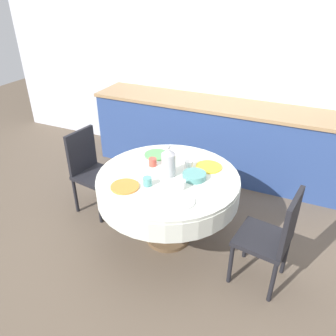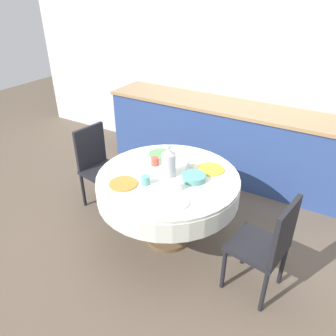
{
  "view_description": "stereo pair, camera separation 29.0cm",
  "coord_description": "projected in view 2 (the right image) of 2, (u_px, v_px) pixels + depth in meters",
  "views": [
    {
      "loc": [
        1.03,
        -2.29,
        2.26
      ],
      "look_at": [
        0.0,
        0.0,
        0.81
      ],
      "focal_mm": 35.0,
      "sensor_mm": 36.0,
      "label": 1
    },
    {
      "loc": [
        1.29,
        -2.16,
        2.26
      ],
      "look_at": [
        0.0,
        0.0,
        0.81
      ],
      "focal_mm": 35.0,
      "sensor_mm": 36.0,
      "label": 2
    }
  ],
  "objects": [
    {
      "name": "wall_back",
      "position": [
        245.0,
        70.0,
        4.02
      ],
      "size": [
        7.0,
        0.05,
        2.6
      ],
      "color": "silver",
      "rests_on": "ground_plane"
    },
    {
      "name": "cup_near_right",
      "position": [
        178.0,
        185.0,
        2.73
      ],
      "size": [
        0.08,
        0.08,
        0.08
      ],
      "primitive_type": "cylinder",
      "color": "white",
      "rests_on": "dining_table"
    },
    {
      "name": "plate_near_left",
      "position": [
        123.0,
        184.0,
        2.81
      ],
      "size": [
        0.24,
        0.24,
        0.01
      ],
      "primitive_type": "cylinder",
      "color": "orange",
      "rests_on": "dining_table"
    },
    {
      "name": "plate_far_left",
      "position": [
        161.0,
        154.0,
        3.29
      ],
      "size": [
        0.24,
        0.24,
        0.01
      ],
      "primitive_type": "cylinder",
      "color": "#5BA85B",
      "rests_on": "dining_table"
    },
    {
      "name": "fruit_bowl",
      "position": [
        194.0,
        177.0,
        2.86
      ],
      "size": [
        0.21,
        0.21,
        0.05
      ],
      "primitive_type": "cylinder",
      "color": "#569993",
      "rests_on": "dining_table"
    },
    {
      "name": "cup_near_left",
      "position": [
        146.0,
        180.0,
        2.8
      ],
      "size": [
        0.08,
        0.08,
        0.08
      ],
      "primitive_type": "cylinder",
      "color": "#5BA39E",
      "rests_on": "dining_table"
    },
    {
      "name": "kitchen_counter",
      "position": [
        228.0,
        141.0,
        4.19
      ],
      "size": [
        3.24,
        0.64,
        0.95
      ],
      "color": "#2D4784",
      "rests_on": "ground_plane"
    },
    {
      "name": "coffee_carafe",
      "position": [
        169.0,
        162.0,
        2.88
      ],
      "size": [
        0.13,
        0.13,
        0.3
      ],
      "color": "#B2B2B7",
      "rests_on": "dining_table"
    },
    {
      "name": "cup_far_left",
      "position": [
        155.0,
        161.0,
        3.1
      ],
      "size": [
        0.08,
        0.08,
        0.08
      ],
      "primitive_type": "cylinder",
      "color": "#CC4C3D",
      "rests_on": "dining_table"
    },
    {
      "name": "plate_far_right",
      "position": [
        211.0,
        169.0,
        3.03
      ],
      "size": [
        0.24,
        0.24,
        0.01
      ],
      "primitive_type": "cylinder",
      "color": "yellow",
      "rests_on": "dining_table"
    },
    {
      "name": "cup_far_right",
      "position": [
        190.0,
        166.0,
        3.02
      ],
      "size": [
        0.08,
        0.08,
        0.08
      ],
      "primitive_type": "cylinder",
      "color": "white",
      "rests_on": "dining_table"
    },
    {
      "name": "ground_plane",
      "position": [
        168.0,
        238.0,
        3.31
      ],
      "size": [
        12.0,
        12.0,
        0.0
      ],
      "primitive_type": "plane",
      "color": "brown"
    },
    {
      "name": "chair_left",
      "position": [
        268.0,
        244.0,
        2.5
      ],
      "size": [
        0.46,
        0.46,
        0.91
      ],
      "rotation": [
        0.0,
        0.0,
        1.42
      ],
      "color": "black",
      "rests_on": "ground_plane"
    },
    {
      "name": "plate_near_right",
      "position": [
        174.0,
        202.0,
        2.58
      ],
      "size": [
        0.24,
        0.24,
        0.01
      ],
      "primitive_type": "cylinder",
      "color": "white",
      "rests_on": "dining_table"
    },
    {
      "name": "chair_right",
      "position": [
        98.0,
        164.0,
        3.6
      ],
      "size": [
        0.45,
        0.45,
        0.91
      ],
      "rotation": [
        0.0,
        0.0,
        -1.72
      ],
      "color": "black",
      "rests_on": "ground_plane"
    },
    {
      "name": "dining_table",
      "position": [
        168.0,
        187.0,
        3.0
      ],
      "size": [
        1.3,
        1.3,
        0.73
      ],
      "color": "brown",
      "rests_on": "ground_plane"
    }
  ]
}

